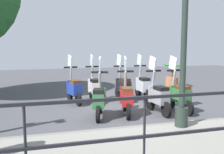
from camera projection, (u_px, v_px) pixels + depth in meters
ground_plane at (130, 107)px, 7.41m from camera, size 28.00×28.00×0.00m
promenade_walkway at (191, 145)px, 4.39m from camera, size 2.20×20.00×0.15m
lamp_post_near at (184, 36)px, 4.95m from camera, size 0.26×0.90×4.17m
potted_palm at (172, 77)px, 11.07m from camera, size 1.06×0.66×1.05m
scooter_near_0 at (179, 95)px, 6.81m from camera, size 1.23×0.44×1.54m
scooter_near_1 at (158, 96)px, 6.66m from camera, size 1.23×0.44×1.54m
scooter_near_2 at (126, 97)px, 6.49m from camera, size 1.22×0.50×1.54m
scooter_near_3 at (99, 99)px, 6.27m from camera, size 1.20×0.54×1.54m
scooter_far_0 at (143, 85)px, 8.51m from camera, size 1.23×0.44×1.54m
scooter_far_1 at (123, 86)px, 8.34m from camera, size 1.23×0.44×1.54m
scooter_far_2 at (94, 87)px, 8.13m from camera, size 1.23×0.44×1.54m
scooter_far_3 at (74, 88)px, 7.88m from camera, size 1.22×0.50×1.54m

